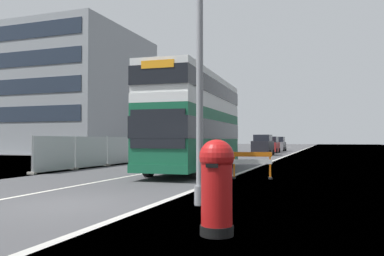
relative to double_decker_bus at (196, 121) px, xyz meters
The scene contains 13 objects.
ground 11.45m from the double_decker_bus, 86.12° to the right, with size 140.00×280.00×0.10m.
double_decker_bus is the anchor object (origin of this frame).
lamppost_foreground 10.72m from the double_decker_bus, 70.45° to the right, with size 0.29×0.70×8.77m.
red_pillar_postbox 13.94m from the double_decker_bus, 69.45° to the right, with size 0.63×0.63×1.71m.
roadworks_barrier 4.88m from the double_decker_bus, 37.83° to the right, with size 1.75×0.86×1.16m.
construction_site_fence 10.53m from the double_decker_bus, 132.67° to the left, with size 0.44×24.00×1.93m.
car_oncoming_near 16.25m from the double_decker_bus, 104.95° to the left, with size 1.99×4.43×2.19m.
car_receding_mid 23.06m from the double_decker_bus, 90.47° to the left, with size 2.04×4.37×2.23m.
car_receding_far 30.76m from the double_decker_bus, 90.82° to the left, with size 1.96×4.29×2.08m.
car_far_side 38.84m from the double_decker_bus, 90.78° to the left, with size 2.04×3.86×2.10m.
bare_tree_far_verge_near 32.44m from the double_decker_bus, 115.12° to the left, with size 2.32×2.79×5.24m.
bare_tree_far_verge_mid 38.57m from the double_decker_bus, 110.45° to the left, with size 2.39×1.91×4.18m.
backdrop_office_block 40.17m from the double_decker_bus, 141.90° to the left, with size 27.34×17.70×15.88m.
Camera 1 is at (6.60, -8.55, 1.71)m, focal length 36.61 mm.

